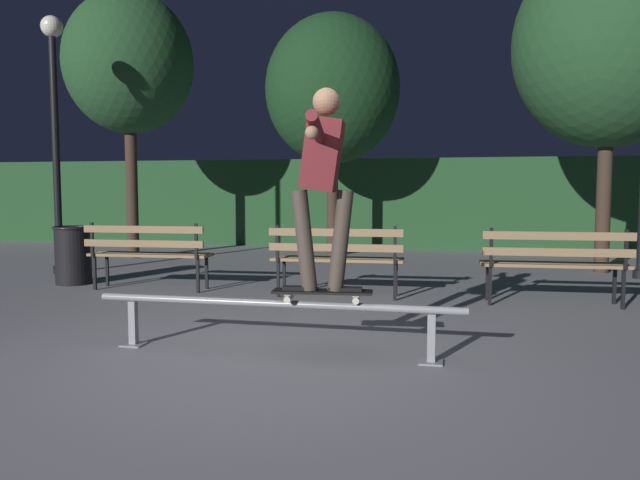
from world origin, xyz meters
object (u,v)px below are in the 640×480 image
Objects in this scene: tree_behind_benches at (333,90)px; lamp_post_left at (55,112)px; grind_rail at (274,311)px; park_bench_leftmost at (148,249)px; skateboard at (322,292)px; park_bench_left_center at (337,253)px; skateboarder at (323,172)px; park_bench_right_center at (555,259)px; tree_far_right at (609,44)px; trash_can at (73,254)px; tree_far_left at (129,64)px.

tree_behind_benches reaches higher than lamp_post_left.
park_bench_leftmost reaches higher than grind_rail.
tree_behind_benches is at bearing 100.75° from skateboard.
park_bench_leftmost is 2.48m from park_bench_left_center.
skateboard is at bearing -42.22° from park_bench_leftmost.
lamp_post_left is at bearing 142.97° from skateboarder.
tree_far_right is (1.15, 3.11, 2.98)m from park_bench_right_center.
park_bench_right_center is 0.32× the size of tree_far_right.
park_bench_right_center is 4.46m from tree_far_right.
tree_far_right reaches higher than trash_can.
lamp_post_left reaches higher than skateboarder.
skateboard is 0.49× the size of park_bench_left_center.
skateboard is 3.34m from park_bench_right_center.
lamp_post_left is 4.88× the size of trash_can.
tree_behind_benches is (1.51, 4.59, 2.67)m from park_bench_leftmost.
skateboarder is at bearing -37.03° from lamp_post_left.
skateboard is 0.17× the size of tree_behind_benches.
skateboard reaches higher than grind_rail.
lamp_post_left is (-2.11, 1.15, 1.94)m from park_bench_leftmost.
park_bench_leftmost is (-2.88, 2.61, -0.91)m from skateboarder.
tree_far_left reaches higher than trash_can.
tree_far_right is at bearing 26.97° from park_bench_leftmost.
trash_can is at bearing -122.88° from tree_behind_benches.
skateboard is at bearing -34.85° from trash_can.
skateboarder is 2.79m from park_bench_left_center.
park_bench_leftmost is 2.02× the size of trash_can.
trash_can is (-4.15, 2.89, -1.03)m from skateboarder.
tree_far_left reaches higher than lamp_post_left.
trash_can is at bearing 142.44° from grind_rail.
skateboarder is 0.96× the size of park_bench_left_center.
park_bench_right_center is at bearing 0.00° from park_bench_leftmost.
tree_far_left is 3.84m from tree_behind_benches.
park_bench_leftmost is 5.08m from tree_far_left.
lamp_post_left is (-4.98, 3.76, 1.04)m from skateboarder.
tree_far_right is 6.39× the size of trash_can.
grind_rail is 1.17m from skateboarder.
park_bench_leftmost is at bearing 180.00° from park_bench_right_center.
tree_behind_benches reaches higher than park_bench_right_center.
grind_rail is 3.77× the size of trash_can.
tree_far_right reaches higher than skateboard.
tree_far_left reaches higher than skateboarder.
tree_far_left is (-5.00, 6.03, 3.12)m from skateboard.
grind_rail is 4.74m from trash_can.
tree_far_left is at bearing -162.28° from tree_behind_benches.
park_bench_leftmost is 4.97m from park_bench_right_center.
skateboard is 0.16× the size of tree_far_left.
park_bench_right_center is 7.42m from lamp_post_left.
tree_behind_benches is (-1.37, 7.19, 1.76)m from skateboarder.
grind_rail is 1.93× the size of skateboarder.
skateboarder is 7.53m from tree_behind_benches.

